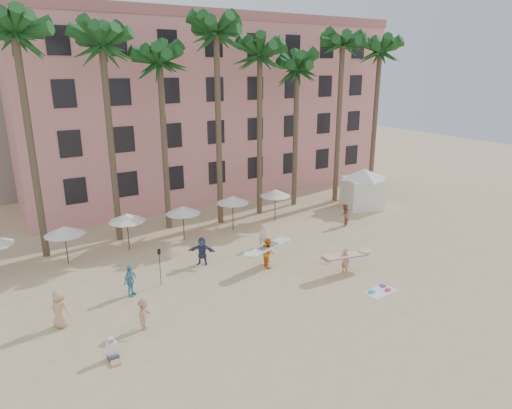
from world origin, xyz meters
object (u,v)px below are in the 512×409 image
object	(u,v)px
pink_hotel	(202,108)
carrier_white	(268,251)
carrier_yellow	(345,259)
cabana	(363,185)

from	to	relation	value
pink_hotel	carrier_white	distance (m)	22.41
carrier_yellow	cabana	bearing A→B (deg)	42.08
cabana	carrier_white	world-z (taller)	cabana
pink_hotel	carrier_yellow	bearing A→B (deg)	-94.39
pink_hotel	carrier_yellow	size ratio (longest dim) A/B	11.23
pink_hotel	carrier_white	xyz separation A→B (m)	(-5.33, -20.61, -6.99)
cabana	carrier_yellow	distance (m)	14.19
pink_hotel	cabana	distance (m)	17.79
cabana	carrier_white	distance (m)	15.37
cabana	carrier_white	size ratio (longest dim) A/B	1.74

